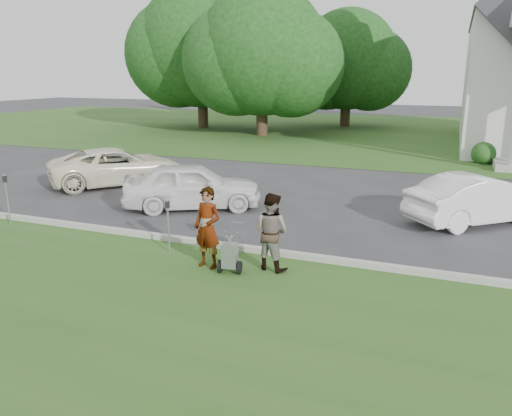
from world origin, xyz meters
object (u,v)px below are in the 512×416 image
Objects in this scene: parking_meter_far at (7,194)px; car_a at (117,166)px; tree_left at (262,57)px; car_d at (479,199)px; parking_meter_near at (168,220)px; striping_cart at (230,256)px; tree_far at (201,51)px; car_b at (192,186)px; person_right at (271,232)px; tree_back at (347,64)px; person_left at (208,228)px.

car_a is (-0.49, 5.56, -0.21)m from parking_meter_far.
tree_left is 2.54× the size of car_d.
parking_meter_near is at bearing 176.32° from car_a.
striping_cart is 9.96m from car_a.
tree_far reaches higher than parking_meter_near.
car_d is (4.99, 5.92, 0.30)m from striping_cart.
tree_left is 2.50× the size of car_b.
tree_far reaches higher than person_right.
car_d is (18.95, -19.86, -5.00)m from tree_far.
tree_far reaches higher than parking_meter_far.
tree_back is 30.48m from parking_meter_near.
parking_meter_far is at bearing -95.99° from tree_back.
parking_meter_near is (-2.58, 0.10, -0.04)m from person_right.
tree_far is 6.94× the size of person_right.
person_right reaches higher than striping_cart.
person_left is (3.38, -30.64, -3.84)m from tree_back.
car_b reaches higher than striping_cart.
person_left is 1.06× the size of person_right.
car_d reaches higher than striping_cart.
parking_meter_near is 8.65m from car_d.
striping_cart is 5.47m from car_b.
car_b is (10.70, -21.41, -4.97)m from tree_far.
tree_far is at bearing 127.61° from person_left.
tree_left is 6.73m from tree_far.
person_right is 0.40× the size of car_d.
parking_meter_far is at bearing 104.70° from car_b.
person_right is 1.32× the size of parking_meter_near.
person_right is at bearing -2.51° from parking_meter_far.
striping_cart is 7.75m from car_d.
car_a is at bearing 134.61° from parking_meter_near.
parking_meter_far is 0.29× the size of car_a.
car_a is at bearing 95.05° from parking_meter_far.
person_right is 5.53m from car_b.
tree_far reaches higher than car_a.
parking_meter_near is at bearing -74.60° from tree_left.
car_d is (12.95, -16.86, -4.42)m from tree_left.
person_right is at bearing 100.38° from car_d.
parking_meter_near is 3.99m from car_b.
car_b is at bearing -63.44° from tree_far.
tree_far is 27.90m from car_d.
tree_back is 6.69× the size of parking_meter_far.
tree_left is at bearing -46.99° from car_a.
tree_left reaches higher than car_a.
tree_far is 2.74× the size of car_b.
car_a is (-7.59, 6.44, 0.31)m from striping_cart.
car_a is (6.37, -19.34, -5.00)m from tree_far.
car_a is at bearing -22.18° from person_right.
parking_meter_far is 0.34× the size of car_b.
parking_meter_far reaches higher than parking_meter_near.
parking_meter_far is (-6.52, 0.74, 0.02)m from person_left.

